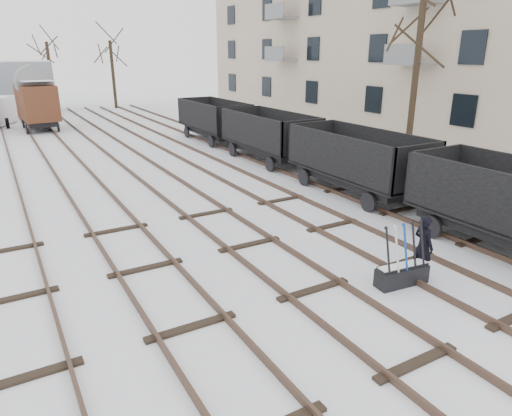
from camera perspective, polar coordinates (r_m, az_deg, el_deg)
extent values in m
plane|color=white|center=(10.71, 7.16, -10.24)|extent=(120.00, 120.00, 0.00)
cube|color=black|center=(21.99, -27.84, 3.25)|extent=(0.07, 52.00, 0.15)
cube|color=black|center=(10.72, -27.81, -12.34)|extent=(1.90, 0.20, 0.08)
cube|color=black|center=(22.08, -23.82, 3.89)|extent=(0.07, 52.00, 0.15)
cube|color=black|center=(22.26, -20.17, 4.46)|extent=(0.07, 52.00, 0.15)
cube|color=black|center=(11.07, -12.08, -9.39)|extent=(1.90, 0.20, 0.08)
cube|color=black|center=(22.56, -16.27, 5.05)|extent=(0.07, 52.00, 0.15)
cube|color=black|center=(22.92, -12.80, 5.55)|extent=(0.07, 52.00, 0.15)
cube|color=black|center=(12.17, 1.49, -6.22)|extent=(1.90, 0.20, 0.08)
cube|color=black|center=(23.42, -9.14, 6.06)|extent=(0.07, 52.00, 0.15)
cube|color=black|center=(23.95, -5.92, 6.48)|extent=(0.07, 52.00, 0.15)
cube|color=black|center=(13.85, 12.18, -3.45)|extent=(1.90, 0.20, 0.08)
cube|color=black|center=(24.61, -2.58, 6.90)|extent=(0.07, 52.00, 0.15)
cube|color=black|center=(25.29, 0.33, 7.25)|extent=(0.07, 52.00, 0.15)
cube|color=black|center=(15.92, 20.28, -1.25)|extent=(1.90, 0.20, 0.08)
cube|color=#C7B499|center=(33.60, 22.04, 22.46)|extent=(10.00, 45.00, 16.00)
cube|color=gray|center=(47.51, -28.56, 13.10)|extent=(7.00, 6.00, 4.40)
cube|color=white|center=(47.42, -29.00, 15.79)|extent=(6.86, 5.88, 0.10)
cube|color=black|center=(11.34, 17.74, -8.08)|extent=(1.34, 0.56, 0.44)
cube|color=black|center=(11.23, 17.86, -6.99)|extent=(1.32, 0.44, 0.06)
cube|color=white|center=(11.22, 17.88, -6.81)|extent=(1.27, 0.39, 0.03)
cylinder|color=black|center=(10.72, 16.10, -5.18)|extent=(0.08, 0.32, 1.08)
cylinder|color=silver|center=(10.88, 17.12, -4.94)|extent=(0.08, 0.32, 1.08)
cylinder|color=#0B399B|center=(11.03, 18.12, -4.70)|extent=(0.08, 0.32, 1.08)
cylinder|color=black|center=(11.20, 19.08, -4.46)|extent=(0.08, 0.32, 1.08)
cylinder|color=black|center=(11.36, 20.01, -4.23)|extent=(0.08, 0.32, 1.08)
imported|color=black|center=(11.70, 20.17, -4.50)|extent=(0.41, 0.59, 1.55)
cube|color=black|center=(12.90, 27.96, 0.55)|extent=(0.10, 5.88, 1.57)
cylinder|color=black|center=(16.01, 26.00, -0.70)|extent=(0.12, 0.69, 0.69)
cube|color=black|center=(17.95, 12.35, 3.77)|extent=(1.88, 5.17, 0.39)
cube|color=black|center=(17.90, 12.39, 4.37)|extent=(2.35, 5.88, 0.12)
cube|color=black|center=(16.99, 9.73, 6.50)|extent=(0.10, 5.88, 1.57)
cube|color=black|center=(18.49, 15.19, 7.11)|extent=(0.10, 5.88, 1.57)
cube|color=white|center=(17.87, 12.42, 4.68)|extent=(2.12, 5.64, 0.06)
cylinder|color=black|center=(16.01, 13.87, 0.71)|extent=(0.12, 0.69, 0.69)
cylinder|color=black|center=(20.07, 11.02, 4.58)|extent=(0.12, 0.69, 0.69)
cube|color=black|center=(22.94, 1.60, 7.46)|extent=(1.88, 5.17, 0.39)
cube|color=black|center=(22.90, 1.60, 7.94)|extent=(2.35, 5.88, 0.12)
cube|color=black|center=(22.20, -0.89, 9.65)|extent=(0.10, 5.88, 1.57)
cube|color=black|center=(23.37, 4.01, 10.07)|extent=(0.10, 5.88, 1.57)
cube|color=white|center=(22.88, 1.61, 8.18)|extent=(2.12, 5.64, 0.06)
cylinder|color=black|center=(20.89, 1.77, 5.49)|extent=(0.12, 0.69, 0.69)
cylinder|color=black|center=(25.12, 1.45, 7.79)|extent=(0.12, 0.69, 0.69)
cube|color=black|center=(28.50, -5.23, 9.65)|extent=(1.88, 5.17, 0.39)
cube|color=black|center=(28.47, -5.24, 10.04)|extent=(2.35, 5.88, 0.12)
cube|color=black|center=(27.91, -7.42, 11.41)|extent=(0.10, 5.88, 1.57)
cube|color=black|center=(28.85, -3.22, 11.77)|extent=(0.10, 5.88, 1.57)
cube|color=white|center=(28.46, -5.25, 10.23)|extent=(2.12, 5.64, 0.06)
cylinder|color=black|center=(26.43, -5.61, 8.26)|extent=(0.12, 0.69, 0.69)
cylinder|color=black|center=(30.68, -4.87, 9.76)|extent=(0.12, 0.69, 0.69)
cube|color=black|center=(35.80, -25.41, 9.73)|extent=(1.95, 4.03, 0.36)
cube|color=#482115|center=(35.65, -25.72, 11.85)|extent=(2.41, 4.59, 2.33)
cube|color=white|center=(35.54, -26.06, 14.20)|extent=(2.18, 4.36, 0.04)
cylinder|color=black|center=(34.35, -26.74, 8.77)|extent=(0.11, 0.63, 0.63)
cylinder|color=black|center=(37.34, -24.06, 9.81)|extent=(0.11, 0.63, 0.63)
cylinder|color=black|center=(40.57, -28.85, 9.80)|extent=(0.23, 0.74, 0.74)
cylinder|color=black|center=(22.96, 19.28, 15.07)|extent=(0.30, 0.30, 8.11)
cylinder|color=black|center=(49.75, -24.25, 14.88)|extent=(0.30, 0.30, 6.12)
cylinder|color=black|center=(47.36, -17.43, 15.59)|extent=(0.30, 0.30, 6.23)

